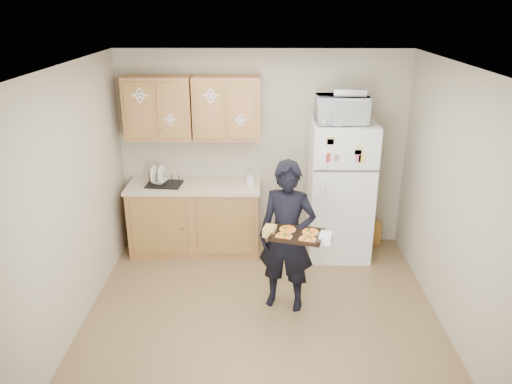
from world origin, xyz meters
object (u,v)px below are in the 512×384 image
(baking_tray, at_px, (297,235))
(dish_rack, at_px, (164,178))
(person, at_px, (287,237))
(microwave, at_px, (342,109))
(refrigerator, at_px, (340,190))

(baking_tray, bearing_deg, dish_rack, 151.22)
(person, distance_m, microwave, 1.69)
(person, xyz_separation_m, microwave, (0.65, 1.14, 1.07))
(baking_tray, distance_m, dish_rack, 2.16)
(microwave, bearing_deg, refrigerator, 45.57)
(refrigerator, height_order, dish_rack, refrigerator)
(refrigerator, bearing_deg, dish_rack, 179.18)
(refrigerator, xyz_separation_m, baking_tray, (-0.62, -1.48, 0.10))
(dish_rack, bearing_deg, refrigerator, -0.82)
(refrigerator, xyz_separation_m, dish_rack, (-2.16, 0.03, 0.13))
(person, xyz_separation_m, baking_tray, (0.08, -0.29, 0.16))
(refrigerator, relative_size, person, 1.07)
(person, height_order, baking_tray, person)
(baking_tray, xyz_separation_m, microwave, (0.57, 1.43, 0.91))
(refrigerator, bearing_deg, microwave, -131.96)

